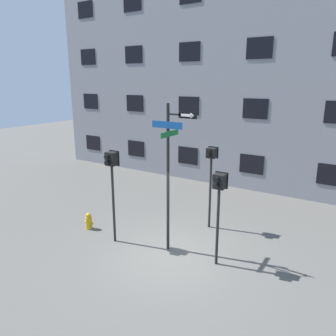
# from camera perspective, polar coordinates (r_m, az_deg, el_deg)

# --- Properties ---
(ground_plane) EXTENTS (60.00, 60.00, 0.00)m
(ground_plane) POSITION_cam_1_polar(r_m,az_deg,el_deg) (10.17, 0.36, -15.02)
(ground_plane) COLOR #595651
(building_facade) EXTENTS (24.00, 0.63, 12.90)m
(building_facade) POSITION_cam_1_polar(r_m,az_deg,el_deg) (15.78, 16.00, 19.36)
(building_facade) COLOR gray
(building_facade) RESTS_ON ground_plane
(street_sign_pole) EXTENTS (1.41, 0.92, 4.48)m
(street_sign_pole) POSITION_cam_1_polar(r_m,az_deg,el_deg) (9.51, 0.36, 0.34)
(street_sign_pole) COLOR black
(street_sign_pole) RESTS_ON ground_plane
(pedestrian_signal_left) EXTENTS (0.38, 0.40, 3.01)m
(pedestrian_signal_left) POSITION_cam_1_polar(r_m,az_deg,el_deg) (10.27, -9.76, -0.62)
(pedestrian_signal_left) COLOR black
(pedestrian_signal_left) RESTS_ON ground_plane
(pedestrian_signal_right) EXTENTS (0.37, 0.40, 2.71)m
(pedestrian_signal_right) POSITION_cam_1_polar(r_m,az_deg,el_deg) (8.98, 8.85, -4.46)
(pedestrian_signal_right) COLOR black
(pedestrian_signal_right) RESTS_ON ground_plane
(pedestrian_signal_across) EXTENTS (0.37, 0.40, 2.92)m
(pedestrian_signal_across) POSITION_cam_1_polar(r_m,az_deg,el_deg) (11.28, 7.50, 0.30)
(pedestrian_signal_across) COLOR black
(pedestrian_signal_across) RESTS_ON ground_plane
(fire_hydrant) EXTENTS (0.38, 0.22, 0.59)m
(fire_hydrant) POSITION_cam_1_polar(r_m,az_deg,el_deg) (12.04, -13.63, -8.99)
(fire_hydrant) COLOR gold
(fire_hydrant) RESTS_ON ground_plane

